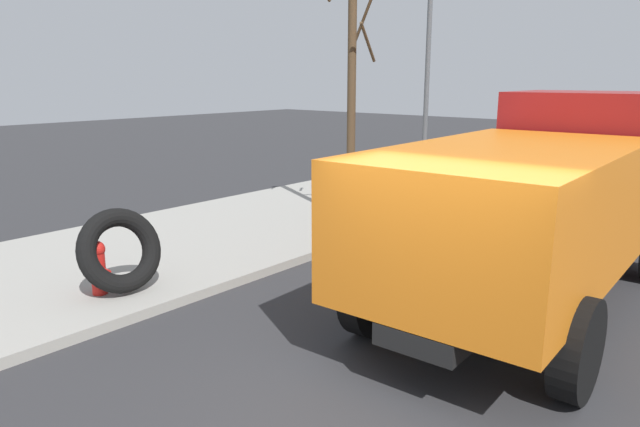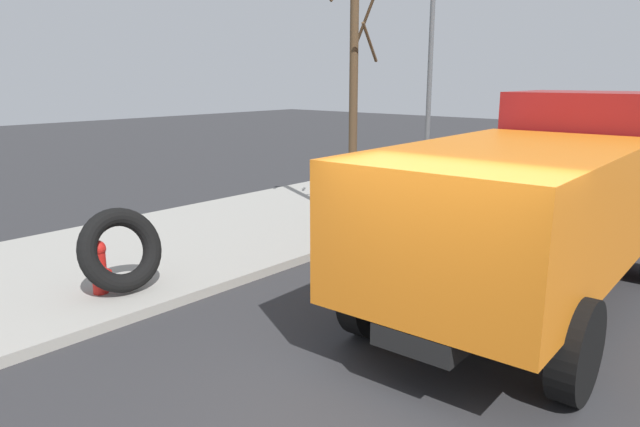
{
  "view_description": "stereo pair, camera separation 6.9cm",
  "coord_description": "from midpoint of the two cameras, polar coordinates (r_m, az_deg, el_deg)",
  "views": [
    {
      "loc": [
        -4.36,
        -2.61,
        3.23
      ],
      "look_at": [
        1.6,
        2.5,
        1.38
      ],
      "focal_mm": 32.36,
      "sensor_mm": 36.0,
      "label": 1
    },
    {
      "loc": [
        -4.31,
        -2.66,
        3.23
      ],
      "look_at": [
        1.6,
        2.5,
        1.38
      ],
      "focal_mm": 32.36,
      "sensor_mm": 36.0,
      "label": 2
    }
  ],
  "objects": [
    {
      "name": "ground_plane",
      "position": [
        6.02,
        8.78,
        -19.4
      ],
      "size": [
        80.0,
        80.0,
        0.0
      ],
      "primitive_type": "plane",
      "color": "#2D2D30"
    },
    {
      "name": "sidewalk_curb",
      "position": [
        10.59,
        -22.45,
        -5.1
      ],
      "size": [
        36.0,
        5.0,
        0.15
      ],
      "primitive_type": "cube",
      "color": "#99968E",
      "rests_on": "ground"
    },
    {
      "name": "fire_hydrant",
      "position": [
        8.98,
        -20.81,
        -4.82
      ],
      "size": [
        0.25,
        0.56,
        0.8
      ],
      "color": "red",
      "rests_on": "sidewalk_curb"
    },
    {
      "name": "loose_tire",
      "position": [
        8.89,
        -18.9,
        -3.43
      ],
      "size": [
        1.31,
        0.77,
        1.27
      ],
      "primitive_type": "torus",
      "rotation": [
        1.24,
        0.0,
        -0.09
      ],
      "color": "black",
      "rests_on": "sidewalk_curb"
    },
    {
      "name": "dump_truck_orange",
      "position": [
        8.84,
        21.36,
        1.8
      ],
      "size": [
        7.09,
        3.02,
        3.0
      ],
      "color": "orange",
      "rests_on": "ground"
    },
    {
      "name": "bare_tree",
      "position": [
        12.51,
        3.54,
        13.11
      ],
      "size": [
        0.81,
        0.85,
        5.91
      ],
      "color": "#4C3823",
      "rests_on": "sidewalk_curb"
    },
    {
      "name": "street_light_pole",
      "position": [
        14.74,
        10.9,
        12.33
      ],
      "size": [
        0.12,
        0.12,
        5.79
      ],
      "primitive_type": "cylinder",
      "color": "#595B5E",
      "rests_on": "sidewalk_curb"
    }
  ]
}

